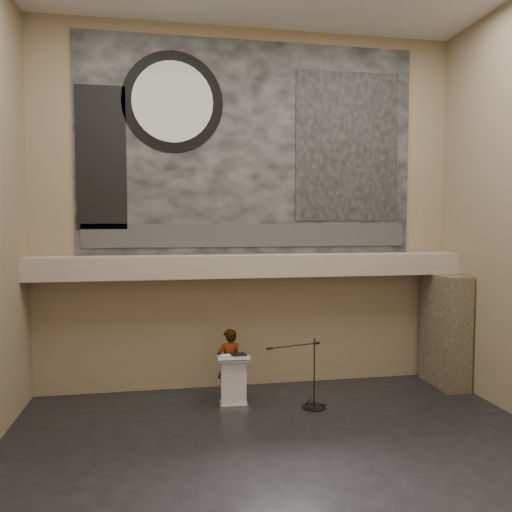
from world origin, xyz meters
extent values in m
plane|color=black|center=(0.00, 0.00, 0.00)|extent=(10.00, 10.00, 0.00)
cube|color=#8B7658|center=(0.00, 4.00, 4.25)|extent=(10.00, 0.02, 8.50)
cube|color=#8B7658|center=(0.00, -4.00, 4.25)|extent=(10.00, 0.02, 8.50)
cube|color=gray|center=(0.00, 3.60, 2.95)|extent=(10.00, 0.80, 0.50)
cylinder|color=#B2893D|center=(-1.60, 3.55, 2.67)|extent=(0.04, 0.04, 0.06)
cylinder|color=#B2893D|center=(1.90, 3.55, 2.67)|extent=(0.04, 0.04, 0.06)
cube|color=black|center=(0.00, 3.97, 5.70)|extent=(8.00, 0.05, 5.00)
cube|color=#2E2E2E|center=(0.00, 3.93, 3.65)|extent=(7.76, 0.02, 0.55)
cylinder|color=black|center=(-1.80, 3.93, 6.70)|extent=(2.30, 0.02, 2.30)
cylinder|color=silver|center=(-1.80, 3.91, 6.70)|extent=(1.84, 0.02, 1.84)
cube|color=black|center=(2.40, 3.93, 5.80)|extent=(2.60, 0.02, 3.60)
cube|color=black|center=(-3.40, 3.93, 5.40)|extent=(1.10, 0.02, 3.20)
cube|color=#443929|center=(4.65, 3.15, 1.35)|extent=(0.60, 1.40, 2.70)
cube|color=silver|center=(-0.60, 2.64, 0.04)|extent=(0.63, 0.49, 0.08)
cube|color=silver|center=(-0.60, 2.64, 0.56)|extent=(0.55, 0.39, 0.96)
cube|color=silver|center=(-0.60, 2.62, 1.07)|extent=(0.70, 0.52, 0.13)
cube|color=black|center=(-0.48, 2.63, 1.12)|extent=(0.34, 0.30, 0.04)
cube|color=silver|center=(-0.73, 2.65, 1.10)|extent=(0.28, 0.34, 0.00)
imported|color=white|center=(-0.63, 3.08, 0.80)|extent=(0.65, 0.51, 1.59)
cylinder|color=black|center=(1.09, 2.24, 0.01)|extent=(0.52, 0.52, 0.02)
cylinder|color=black|center=(1.09, 2.24, 0.75)|extent=(0.03, 0.03, 1.50)
cylinder|color=black|center=(0.57, 2.12, 1.39)|extent=(1.15, 0.30, 0.02)
camera|label=1|loc=(-1.98, -7.79, 3.93)|focal=35.00mm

